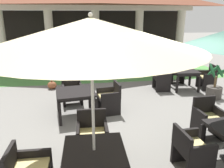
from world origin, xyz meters
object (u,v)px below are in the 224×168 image
patio_table_mid_left (76,94)px  patio_chair_mid_right_west (161,79)px  patio_chair_mid_left_north (72,91)px  patio_umbrella_near_foreground (91,34)px  patio_table_near_foreground (94,155)px  patio_table_mid_right (185,73)px  patio_chair_mid_right_east (207,78)px  potted_palm_right_edge (214,89)px  patio_chair_mid_right_north (176,73)px  terracotta_urn (52,85)px  patio_chair_far_back_west (191,150)px  patio_chair_near_foreground_north (92,135)px  patio_chair_mid_left_east (110,98)px  patio_chair_far_back_north (207,120)px

patio_table_mid_left → patio_chair_mid_right_west: 3.61m
patio_chair_mid_left_north → patio_umbrella_near_foreground: bearing=88.9°
patio_table_near_foreground → patio_table_mid_right: (3.68, 4.60, -0.02)m
patio_chair_mid_left_north → patio_chair_mid_right_east: size_ratio=0.99×
patio_table_mid_left → patio_chair_mid_right_east: patio_chair_mid_right_east is taller
patio_umbrella_near_foreground → potted_palm_right_edge: bearing=39.9°
patio_chair_mid_right_west → patio_chair_mid_right_north: 1.27m
terracotta_urn → patio_chair_mid_right_north: bearing=1.5°
patio_table_mid_right → patio_chair_mid_right_west: (-0.89, 0.06, -0.21)m
patio_table_near_foreground → potted_palm_right_edge: (4.26, 3.56, -0.32)m
patio_chair_far_back_west → patio_chair_mid_right_east: bearing=143.0°
patio_chair_near_foreground_north → patio_chair_mid_right_west: patio_chair_near_foreground_north is taller
patio_table_mid_left → patio_chair_mid_left_east: bearing=7.8°
patio_chair_far_back_west → potted_palm_right_edge: potted_palm_right_edge is taller
patio_umbrella_near_foreground → patio_chair_mid_right_east: bearing=44.7°
patio_chair_mid_right_west → patio_chair_mid_left_north: bearing=-70.5°
patio_chair_near_foreground_north → patio_chair_far_back_west: 1.86m
patio_chair_near_foreground_north → patio_chair_far_back_west: size_ratio=1.06×
patio_table_mid_right → potted_palm_right_edge: 1.23m
patio_chair_near_foreground_north → patio_table_mid_left: (-0.33, 1.82, 0.23)m
patio_chair_near_foreground_north → potted_palm_right_edge: 4.95m
patio_table_mid_left → patio_chair_mid_left_east: patio_chair_mid_left_east is taller
patio_table_near_foreground → patio_chair_far_back_north: 2.95m
patio_umbrella_near_foreground → terracotta_urn: bearing=103.0°
patio_table_mid_left → patio_chair_mid_left_north: (-0.13, 0.95, -0.22)m
terracotta_urn → potted_palm_right_edge: bearing=-18.1°
patio_chair_near_foreground_north → patio_chair_mid_right_east: size_ratio=0.96×
patio_chair_far_back_north → potted_palm_right_edge: (1.61, 2.28, -0.10)m
patio_chair_near_foreground_north → patio_chair_mid_right_east: 5.76m
patio_umbrella_near_foreground → patio_chair_mid_right_north: 6.96m
patio_chair_mid_left_north → patio_chair_far_back_west: patio_chair_mid_left_north is taller
patio_table_mid_right → terracotta_urn: patio_table_mid_right is taller
patio_table_near_foreground → patio_chair_far_back_west: patio_chair_far_back_west is taller
patio_umbrella_near_foreground → patio_chair_mid_right_north: size_ratio=3.28×
patio_chair_mid_left_east → patio_chair_mid_left_north: patio_chair_mid_left_north is taller
patio_umbrella_near_foreground → patio_chair_far_back_west: (1.72, 0.23, -2.04)m
patio_table_mid_right → terracotta_urn: (-4.92, 0.77, -0.48)m
patio_table_near_foreground → patio_chair_mid_left_east: patio_chair_mid_left_east is taller
patio_umbrella_near_foreground → patio_table_mid_right: bearing=51.3°
patio_chair_far_back_west → patio_table_near_foreground: bearing=-85.7°
patio_chair_mid_left_east → patio_umbrella_near_foreground: bearing=160.0°
patio_table_mid_left → patio_table_mid_right: size_ratio=1.19×
patio_chair_mid_right_north → patio_table_mid_right: bearing=90.0°
terracotta_urn → patio_chair_mid_right_west: bearing=-9.9°
patio_table_near_foreground → patio_chair_mid_left_east: bearing=77.8°
patio_chair_mid_left_east → patio_chair_mid_right_east: (3.94, 1.58, -0.00)m
patio_table_mid_right → patio_chair_mid_right_west: patio_chair_mid_right_west is taller
patio_chair_mid_left_east → patio_chair_mid_right_west: bearing=-59.3°
patio_chair_mid_left_east → patio_chair_far_back_north: 2.61m
patio_chair_far_back_west → terracotta_urn: size_ratio=2.27×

